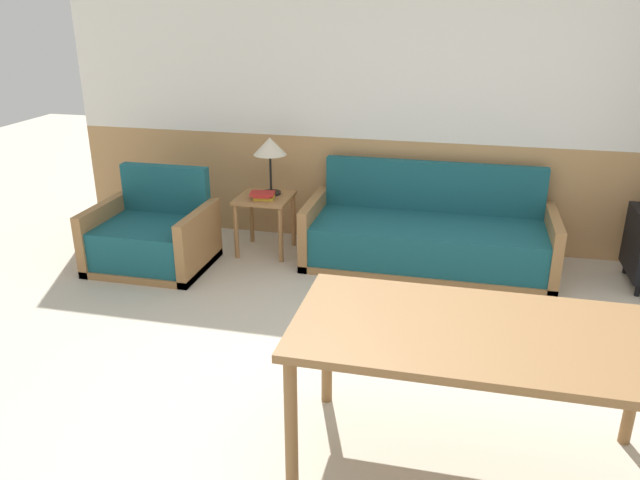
# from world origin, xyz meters

# --- Properties ---
(ground_plane) EXTENTS (16.00, 16.00, 0.00)m
(ground_plane) POSITION_xyz_m (0.00, 0.00, 0.00)
(ground_plane) COLOR beige
(wall_back) EXTENTS (7.20, 0.06, 2.70)m
(wall_back) POSITION_xyz_m (0.00, 2.63, 1.35)
(wall_back) COLOR tan
(wall_back) RESTS_ON ground_plane
(couch) EXTENTS (2.05, 0.82, 0.82)m
(couch) POSITION_xyz_m (-0.19, 2.15, 0.24)
(couch) COLOR #9E7042
(couch) RESTS_ON ground_plane
(armchair) EXTENTS (0.95, 0.76, 0.80)m
(armchair) POSITION_xyz_m (-2.45, 1.60, 0.24)
(armchair) COLOR #9E7042
(armchair) RESTS_ON ground_plane
(side_table) EXTENTS (0.46, 0.46, 0.52)m
(side_table) POSITION_xyz_m (-1.62, 2.12, 0.42)
(side_table) COLOR #9E7042
(side_table) RESTS_ON ground_plane
(table_lamp) EXTENTS (0.29, 0.29, 0.50)m
(table_lamp) POSITION_xyz_m (-1.58, 2.20, 0.92)
(table_lamp) COLOR black
(table_lamp) RESTS_ON side_table
(book_stack) EXTENTS (0.23, 0.18, 0.06)m
(book_stack) POSITION_xyz_m (-1.61, 2.04, 0.55)
(book_stack) COLOR gold
(book_stack) RESTS_ON side_table
(dining_table) EXTENTS (1.69, 0.84, 0.75)m
(dining_table) POSITION_xyz_m (0.19, -0.30, 0.68)
(dining_table) COLOR olive
(dining_table) RESTS_ON ground_plane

